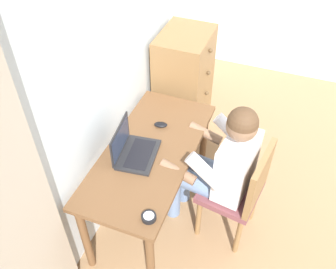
# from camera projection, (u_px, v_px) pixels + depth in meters

# --- Properties ---
(wall_back) EXTENTS (4.80, 0.05, 2.50)m
(wall_back) POSITION_uv_depth(u_px,v_px,m) (118.00, 51.00, 2.57)
(wall_back) COLOR silver
(wall_back) RESTS_ON ground_plane
(curtain_panel) EXTENTS (0.50, 0.03, 2.23)m
(curtain_panel) POSITION_uv_depth(u_px,v_px,m) (12.00, 210.00, 1.76)
(curtain_panel) COLOR #BCAD99
(curtain_panel) RESTS_ON ground_plane
(desk) EXTENTS (1.29, 0.60, 0.73)m
(desk) POSITION_uv_depth(u_px,v_px,m) (150.00, 161.00, 2.66)
(desk) COLOR brown
(desk) RESTS_ON ground_plane
(dresser) EXTENTS (0.55, 0.45, 1.10)m
(dresser) POSITION_uv_depth(u_px,v_px,m) (184.00, 88.00, 3.44)
(dresser) COLOR olive
(dresser) RESTS_ON ground_plane
(chair) EXTENTS (0.47, 0.46, 0.89)m
(chair) POSITION_uv_depth(u_px,v_px,m) (240.00, 190.00, 2.62)
(chair) COLOR brown
(chair) RESTS_ON ground_plane
(person_seated) EXTENTS (0.58, 0.62, 1.21)m
(person_seated) POSITION_uv_depth(u_px,v_px,m) (219.00, 163.00, 2.56)
(person_seated) COLOR #6B84AD
(person_seated) RESTS_ON ground_plane
(laptop) EXTENTS (0.37, 0.29, 0.24)m
(laptop) POSITION_uv_depth(u_px,v_px,m) (132.00, 149.00, 2.52)
(laptop) COLOR #232326
(laptop) RESTS_ON desk
(computer_mouse) EXTENTS (0.08, 0.11, 0.03)m
(computer_mouse) POSITION_uv_depth(u_px,v_px,m) (161.00, 125.00, 2.76)
(computer_mouse) COLOR black
(computer_mouse) RESTS_ON desk
(desk_clock) EXTENTS (0.09, 0.09, 0.03)m
(desk_clock) POSITION_uv_depth(u_px,v_px,m) (149.00, 217.00, 2.16)
(desk_clock) COLOR black
(desk_clock) RESTS_ON desk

